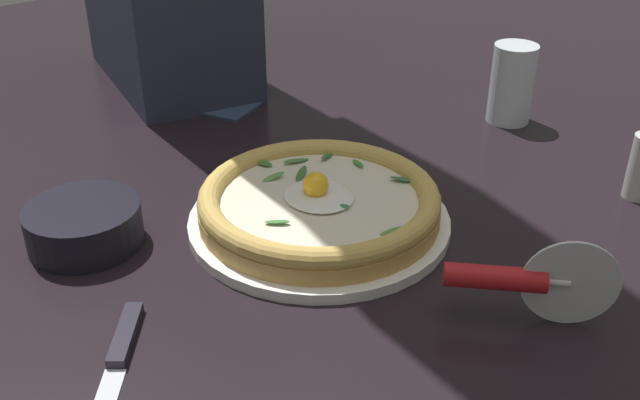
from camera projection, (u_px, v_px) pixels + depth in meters
name	position (u px, v px, depth m)	size (l,w,h in m)	color
ground_plane	(346.00, 253.00, 0.79)	(2.40, 2.40, 0.03)	black
pizza_plate	(320.00, 220.00, 0.81)	(0.29, 0.29, 0.01)	white
pizza	(320.00, 201.00, 0.80)	(0.26, 0.26, 0.05)	tan
side_bowl	(84.00, 225.00, 0.77)	(0.12, 0.12, 0.04)	black
pizza_cutter	(521.00, 280.00, 0.65)	(0.13, 0.11, 0.09)	silver
table_knife	(116.00, 364.00, 0.61)	(0.17, 0.16, 0.01)	silver
drinking_glass	(511.00, 89.00, 1.04)	(0.06, 0.06, 0.11)	silver
folded_napkin	(212.00, 102.00, 1.12)	(0.14, 0.09, 0.01)	navy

